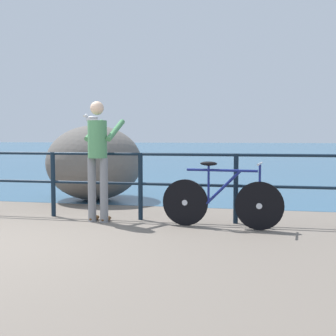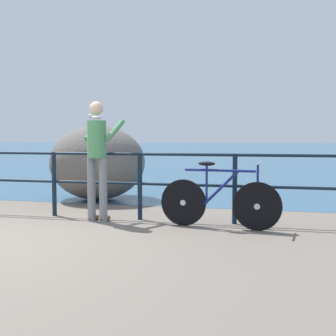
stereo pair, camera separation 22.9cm
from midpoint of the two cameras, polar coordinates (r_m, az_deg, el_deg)
name	(u,v)px [view 2 (the right image)]	position (r m, az deg, el deg)	size (l,w,h in m)	color
ground_plane	(212,161)	(24.68, 5.99, 0.95)	(120.00, 120.00, 0.10)	#6B6056
sea_surface	(246,148)	(52.83, 10.15, 2.58)	(120.00, 90.00, 0.01)	#2D5675
promenade_railing	(54,176)	(7.25, -13.63, -0.99)	(8.68, 0.07, 1.02)	black
bicycle	(220,200)	(6.15, 7.75, -4.13)	(1.69, 0.48, 0.92)	black
person_at_railing	(98,155)	(6.61, -8.10, 1.67)	(0.51, 0.66, 1.78)	slate
breakwater_boulder_main	(98,163)	(8.99, -8.34, 0.70)	(1.90, 1.92, 1.49)	#605B56
seagull	(95,119)	(9.08, -8.68, 6.32)	(0.34, 0.14, 0.23)	gold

